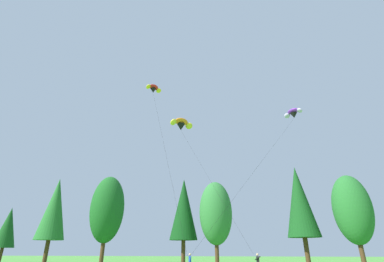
% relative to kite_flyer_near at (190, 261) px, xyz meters
% --- Properties ---
extents(treeline_tree_a, '(3.64, 3.64, 9.29)m').
position_rel_kite_flyer_near_xyz_m(treeline_tree_a, '(-37.06, 18.48, 4.83)').
color(treeline_tree_a, '#472D19').
rests_on(treeline_tree_a, ground_plane).
extents(treeline_tree_b, '(4.56, 4.56, 13.45)m').
position_rel_kite_flyer_near_xyz_m(treeline_tree_b, '(-25.80, 14.98, 7.44)').
color(treeline_tree_b, '#472D19').
rests_on(treeline_tree_b, ground_plane).
extents(treeline_tree_c, '(5.56, 5.56, 13.92)m').
position_rel_kite_flyer_near_xyz_m(treeline_tree_c, '(-17.38, 17.09, 7.44)').
color(treeline_tree_c, '#472D19').
rests_on(treeline_tree_c, ground_plane).
extents(treeline_tree_d, '(4.55, 4.55, 13.42)m').
position_rel_kite_flyer_near_xyz_m(treeline_tree_d, '(-4.57, 18.98, 7.42)').
color(treeline_tree_d, '#472D19').
rests_on(treeline_tree_d, ground_plane).
extents(treeline_tree_e, '(5.12, 5.12, 12.31)m').
position_rel_kite_flyer_near_xyz_m(treeline_tree_e, '(0.92, 17.46, 6.47)').
color(treeline_tree_e, '#472D19').
rests_on(treeline_tree_e, ground_plane).
extents(treeline_tree_f, '(4.71, 4.71, 14.15)m').
position_rel_kite_flyer_near_xyz_m(treeline_tree_f, '(13.72, 17.13, 7.88)').
color(treeline_tree_f, '#472D19').
rests_on(treeline_tree_f, ground_plane).
extents(treeline_tree_g, '(5.01, 5.01, 11.90)m').
position_rel_kite_flyer_near_xyz_m(treeline_tree_g, '(20.06, 14.74, 6.22)').
color(treeline_tree_g, '#472D19').
rests_on(treeline_tree_g, ground_plane).
extents(kite_flyer_near, '(0.31, 0.59, 1.69)m').
position_rel_kite_flyer_near_xyz_m(kite_flyer_near, '(0.00, 0.00, 0.00)').
color(kite_flyer_near, gray).
rests_on(kite_flyer_near, ground_plane).
extents(kite_flyer_mid, '(0.57, 0.60, 1.69)m').
position_rel_kite_flyer_near_xyz_m(kite_flyer_mid, '(6.17, -0.06, 0.01)').
color(kite_flyer_mid, '#4C4C51').
rests_on(kite_flyer_mid, ground_plane).
extents(parafoil_kite_high_red_yellow, '(8.26, 8.87, 24.64)m').
position_rel_kite_flyer_near_xyz_m(parafoil_kite_high_red_yellow, '(-7.25, 7.58, 24.15)').
color(parafoil_kite_high_red_yellow, red).
extents(parafoil_kite_mid_orange, '(10.89, 11.82, 19.30)m').
position_rel_kite_flyer_near_xyz_m(parafoil_kite_mid_orange, '(-3.29, 10.13, 18.90)').
color(parafoil_kite_mid_orange, orange).
extents(parafoil_kite_far_purple, '(16.41, 17.60, 22.88)m').
position_rel_kite_flyer_near_xyz_m(parafoil_kite_far_purple, '(14.69, 16.06, 22.18)').
color(parafoil_kite_far_purple, purple).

